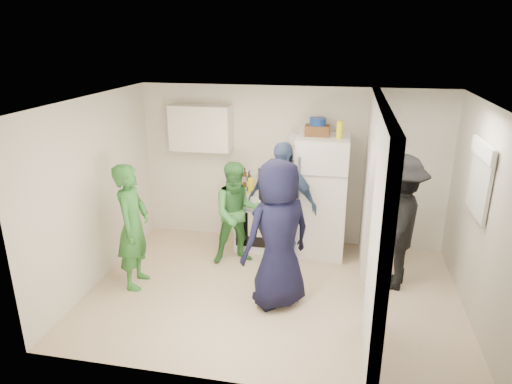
{
  "coord_description": "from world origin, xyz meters",
  "views": [
    {
      "loc": [
        0.81,
        -5.19,
        3.24
      ],
      "look_at": [
        -0.3,
        0.4,
        1.25
      ],
      "focal_mm": 32.0,
      "sensor_mm": 36.0,
      "label": 1
    }
  ],
  "objects_px": {
    "stove": "(262,218)",
    "person_nook": "(397,223)",
    "yellow_cup_stack_top": "(340,130)",
    "person_green_left": "(133,226)",
    "person_green_center": "(237,213)",
    "blue_bowl": "(318,121)",
    "person_navy": "(278,235)",
    "wicker_basket": "(317,130)",
    "person_denim": "(282,204)",
    "fridge": "(321,196)"
  },
  "relations": [
    {
      "from": "person_green_center",
      "to": "person_nook",
      "type": "distance_m",
      "value": 2.23
    },
    {
      "from": "stove",
      "to": "blue_bowl",
      "type": "height_order",
      "value": "blue_bowl"
    },
    {
      "from": "person_denim",
      "to": "person_green_left",
      "type": "bearing_deg",
      "value": -132.97
    },
    {
      "from": "person_navy",
      "to": "person_denim",
      "type": "bearing_deg",
      "value": -124.87
    },
    {
      "from": "yellow_cup_stack_top",
      "to": "person_denim",
      "type": "distance_m",
      "value": 1.33
    },
    {
      "from": "yellow_cup_stack_top",
      "to": "person_nook",
      "type": "relative_size",
      "value": 0.14
    },
    {
      "from": "blue_bowl",
      "to": "person_navy",
      "type": "distance_m",
      "value": 1.97
    },
    {
      "from": "stove",
      "to": "person_green_center",
      "type": "xyz_separation_m",
      "value": [
        -0.25,
        -0.58,
        0.29
      ]
    },
    {
      "from": "blue_bowl",
      "to": "person_navy",
      "type": "bearing_deg",
      "value": -101.24
    },
    {
      "from": "person_green_left",
      "to": "person_nook",
      "type": "distance_m",
      "value": 3.46
    },
    {
      "from": "person_navy",
      "to": "person_nook",
      "type": "distance_m",
      "value": 1.64
    },
    {
      "from": "wicker_basket",
      "to": "person_green_center",
      "type": "relative_size",
      "value": 0.23
    },
    {
      "from": "person_green_center",
      "to": "person_navy",
      "type": "height_order",
      "value": "person_navy"
    },
    {
      "from": "blue_bowl",
      "to": "person_navy",
      "type": "relative_size",
      "value": 0.13
    },
    {
      "from": "wicker_basket",
      "to": "person_nook",
      "type": "relative_size",
      "value": 0.19
    },
    {
      "from": "yellow_cup_stack_top",
      "to": "person_navy",
      "type": "xyz_separation_m",
      "value": [
        -0.64,
        -1.45,
        -1.02
      ]
    },
    {
      "from": "wicker_basket",
      "to": "person_green_left",
      "type": "relative_size",
      "value": 0.21
    },
    {
      "from": "person_denim",
      "to": "wicker_basket",
      "type": "bearing_deg",
      "value": 65.4
    },
    {
      "from": "wicker_basket",
      "to": "person_denim",
      "type": "relative_size",
      "value": 0.19
    },
    {
      "from": "wicker_basket",
      "to": "person_navy",
      "type": "height_order",
      "value": "wicker_basket"
    },
    {
      "from": "stove",
      "to": "yellow_cup_stack_top",
      "type": "xyz_separation_m",
      "value": [
        1.13,
        -0.13,
        1.49
      ]
    },
    {
      "from": "person_denim",
      "to": "person_nook",
      "type": "height_order",
      "value": "person_denim"
    },
    {
      "from": "stove",
      "to": "fridge",
      "type": "xyz_separation_m",
      "value": [
        0.91,
        -0.03,
        0.45
      ]
    },
    {
      "from": "blue_bowl",
      "to": "person_denim",
      "type": "bearing_deg",
      "value": -131.96
    },
    {
      "from": "stove",
      "to": "wicker_basket",
      "type": "bearing_deg",
      "value": 1.41
    },
    {
      "from": "blue_bowl",
      "to": "yellow_cup_stack_top",
      "type": "height_order",
      "value": "blue_bowl"
    },
    {
      "from": "wicker_basket",
      "to": "person_nook",
      "type": "distance_m",
      "value": 1.75
    },
    {
      "from": "yellow_cup_stack_top",
      "to": "person_nook",
      "type": "xyz_separation_m",
      "value": [
        0.82,
        -0.72,
        -1.05
      ]
    },
    {
      "from": "fridge",
      "to": "person_navy",
      "type": "relative_size",
      "value": 0.98
    },
    {
      "from": "person_navy",
      "to": "stove",
      "type": "bearing_deg",
      "value": -113.46
    },
    {
      "from": "person_green_left",
      "to": "person_green_center",
      "type": "distance_m",
      "value": 1.5
    },
    {
      "from": "person_green_left",
      "to": "blue_bowl",
      "type": "bearing_deg",
      "value": -60.93
    },
    {
      "from": "person_green_left",
      "to": "person_navy",
      "type": "distance_m",
      "value": 1.94
    },
    {
      "from": "person_green_left",
      "to": "person_green_center",
      "type": "bearing_deg",
      "value": -57.29
    },
    {
      "from": "yellow_cup_stack_top",
      "to": "person_green_center",
      "type": "height_order",
      "value": "yellow_cup_stack_top"
    },
    {
      "from": "person_green_left",
      "to": "person_denim",
      "type": "height_order",
      "value": "person_denim"
    },
    {
      "from": "stove",
      "to": "yellow_cup_stack_top",
      "type": "height_order",
      "value": "yellow_cup_stack_top"
    },
    {
      "from": "blue_bowl",
      "to": "yellow_cup_stack_top",
      "type": "bearing_deg",
      "value": -25.11
    },
    {
      "from": "person_green_center",
      "to": "person_green_left",
      "type": "bearing_deg",
      "value": -165.75
    },
    {
      "from": "yellow_cup_stack_top",
      "to": "person_denim",
      "type": "height_order",
      "value": "yellow_cup_stack_top"
    },
    {
      "from": "person_navy",
      "to": "blue_bowl",
      "type": "bearing_deg",
      "value": -142.08
    },
    {
      "from": "fridge",
      "to": "person_navy",
      "type": "height_order",
      "value": "person_navy"
    },
    {
      "from": "person_green_left",
      "to": "yellow_cup_stack_top",
      "type": "bearing_deg",
      "value": -66.91
    },
    {
      "from": "stove",
      "to": "person_nook",
      "type": "distance_m",
      "value": 2.18
    },
    {
      "from": "stove",
      "to": "person_green_left",
      "type": "xyz_separation_m",
      "value": [
        -1.44,
        -1.5,
        0.38
      ]
    },
    {
      "from": "wicker_basket",
      "to": "person_nook",
      "type": "bearing_deg",
      "value": -37.26
    },
    {
      "from": "yellow_cup_stack_top",
      "to": "person_green_left",
      "type": "xyz_separation_m",
      "value": [
        -2.57,
        -1.37,
        -1.11
      ]
    },
    {
      "from": "person_denim",
      "to": "person_navy",
      "type": "height_order",
      "value": "person_navy"
    },
    {
      "from": "blue_bowl",
      "to": "person_nook",
      "type": "bearing_deg",
      "value": -37.26
    },
    {
      "from": "stove",
      "to": "fridge",
      "type": "distance_m",
      "value": 1.02
    }
  ]
}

